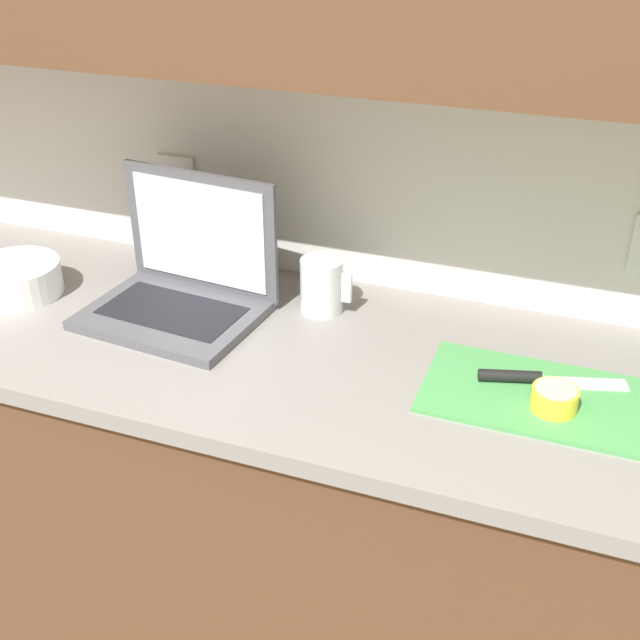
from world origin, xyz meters
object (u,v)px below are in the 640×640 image
object	(u,v)px
measuring_cup	(322,285)
cutting_board	(546,398)
knife	(527,378)
laptop	(184,281)
lemon_half_cut	(554,399)
bowl_white	(16,279)

from	to	relation	value
measuring_cup	cutting_board	bearing A→B (deg)	-19.34
cutting_board	knife	bearing A→B (deg)	139.90
measuring_cup	knife	bearing A→B (deg)	-17.13
laptop	measuring_cup	size ratio (longest dim) A/B	3.23
measuring_cup	lemon_half_cut	bearing A→B (deg)	-22.19
knife	bowl_white	distance (m)	1.07
laptop	bowl_white	distance (m)	0.38
laptop	lemon_half_cut	size ratio (longest dim) A/B	4.68
cutting_board	measuring_cup	xyz separation A→B (m)	(-0.47, 0.17, 0.05)
bowl_white	lemon_half_cut	bearing A→B (deg)	-1.91
laptop	bowl_white	xyz separation A→B (m)	(-0.37, -0.07, -0.03)
cutting_board	knife	xyz separation A→B (m)	(-0.04, 0.03, 0.01)
cutting_board	lemon_half_cut	distance (m)	0.04
knife	lemon_half_cut	xyz separation A→B (m)	(0.05, -0.06, 0.01)
lemon_half_cut	laptop	bearing A→B (deg)	172.04
measuring_cup	bowl_white	size ratio (longest dim) A/B	0.61
cutting_board	laptop	bearing A→B (deg)	174.40
lemon_half_cut	knife	bearing A→B (deg)	129.00
knife	measuring_cup	world-z (taller)	measuring_cup
knife	measuring_cup	bearing A→B (deg)	146.83
lemon_half_cut	bowl_white	xyz separation A→B (m)	(-1.13, 0.04, 0.01)
lemon_half_cut	measuring_cup	distance (m)	0.53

